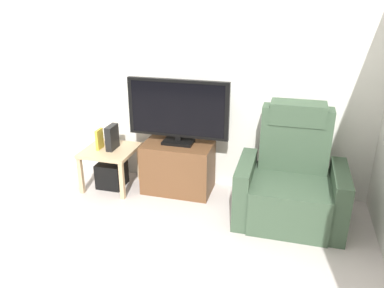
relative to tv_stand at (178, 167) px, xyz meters
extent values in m
plane|color=#BCB2AD|center=(0.11, -0.85, -0.27)|extent=(6.40, 6.40, 0.00)
cube|color=silver|center=(0.11, 0.28, 1.03)|extent=(6.40, 0.06, 2.60)
cube|color=brown|center=(0.00, 0.00, 0.00)|extent=(0.73, 0.44, 0.54)
cube|color=black|center=(0.00, -0.21, 0.11)|extent=(0.67, 0.02, 0.02)
cube|color=black|center=(0.00, -0.16, 0.14)|extent=(0.34, 0.11, 0.04)
cube|color=black|center=(0.00, 0.02, 0.28)|extent=(0.32, 0.20, 0.03)
cube|color=black|center=(0.00, 0.02, 0.32)|extent=(0.06, 0.04, 0.05)
cube|color=black|center=(0.00, 0.02, 0.65)|extent=(1.06, 0.05, 0.60)
cube|color=black|center=(0.00, 0.00, 0.65)|extent=(0.98, 0.01, 0.54)
cube|color=#384C38|center=(1.18, -0.30, -0.06)|extent=(0.70, 0.72, 0.42)
cube|color=#384C38|center=(1.18, -0.03, 0.46)|extent=(0.64, 0.20, 0.62)
cube|color=#384C38|center=(1.18, -0.01, 0.71)|extent=(0.50, 0.26, 0.20)
cube|color=#384C38|center=(0.76, -0.30, 0.01)|extent=(0.14, 0.68, 0.56)
cube|color=#384C38|center=(1.60, -0.30, 0.01)|extent=(0.14, 0.68, 0.56)
cube|color=tan|center=(-0.74, -0.10, 0.16)|extent=(0.54, 0.54, 0.04)
cube|color=tan|center=(-0.98, -0.34, -0.07)|extent=(0.04, 0.04, 0.41)
cube|color=tan|center=(-0.50, -0.34, -0.07)|extent=(0.04, 0.04, 0.41)
cube|color=tan|center=(-0.98, 0.14, -0.07)|extent=(0.04, 0.04, 0.41)
cube|color=tan|center=(-0.50, 0.14, -0.07)|extent=(0.04, 0.04, 0.41)
cube|color=black|center=(-0.74, -0.10, -0.13)|extent=(0.28, 0.28, 0.28)
cube|color=gold|center=(-0.84, -0.12, 0.28)|extent=(0.03, 0.13, 0.22)
cube|color=black|center=(-0.71, -0.09, 0.31)|extent=(0.07, 0.20, 0.26)
camera|label=1|loc=(1.12, -3.54, 1.75)|focal=35.59mm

